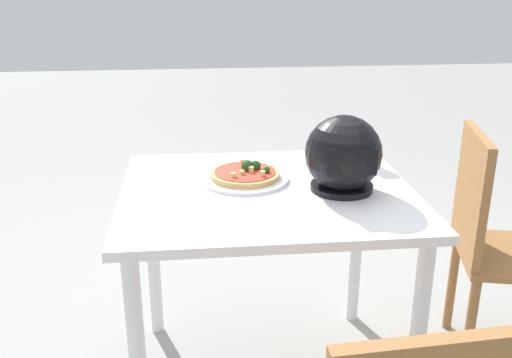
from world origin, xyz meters
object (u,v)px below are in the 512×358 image
(dining_table, at_px, (267,218))
(pizza, at_px, (246,173))
(chair_side, at_px, (493,238))
(drinking_glass, at_px, (366,150))
(motorcycle_helmet, at_px, (343,155))

(dining_table, bearing_deg, pizza, -55.91)
(pizza, height_order, chair_side, chair_side)
(pizza, bearing_deg, dining_table, 124.09)
(dining_table, distance_m, pizza, 0.17)
(pizza, height_order, drinking_glass, drinking_glass)
(dining_table, height_order, chair_side, chair_side)
(pizza, relative_size, motorcycle_helmet, 0.95)
(dining_table, xyz_separation_m, chair_side, (-0.84, -0.05, -0.14))
(drinking_glass, xyz_separation_m, chair_side, (-0.45, 0.16, -0.30))
(dining_table, relative_size, pizza, 4.03)
(pizza, distance_m, drinking_glass, 0.47)
(pizza, relative_size, chair_side, 0.26)
(motorcycle_helmet, distance_m, drinking_glass, 0.30)
(motorcycle_helmet, bearing_deg, pizza, -22.16)
(motorcycle_helmet, bearing_deg, chair_side, -171.91)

